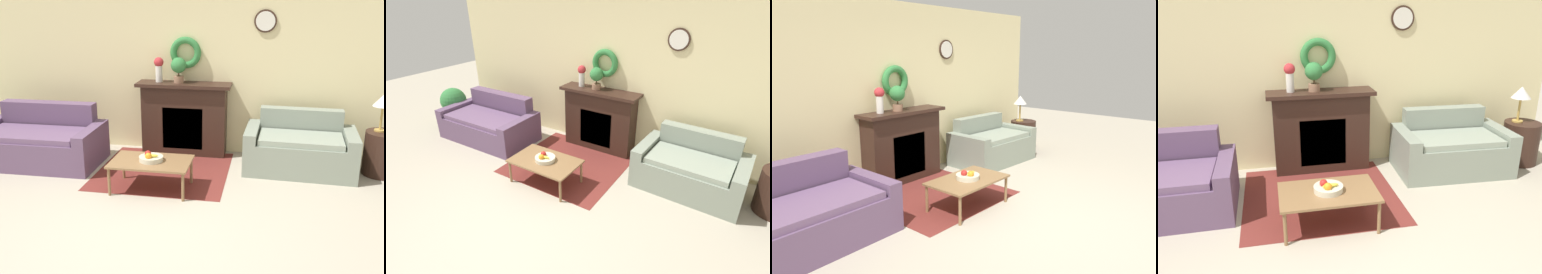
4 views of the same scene
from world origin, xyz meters
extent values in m
cube|color=maroon|center=(-0.22, 1.74, 0.00)|extent=(1.80, 1.73, 0.01)
cube|color=beige|center=(0.00, 2.75, 1.35)|extent=(6.80, 0.06, 2.70)
cylinder|color=#382319|center=(1.07, 2.70, 2.00)|extent=(0.32, 0.02, 0.32)
cylinder|color=white|center=(1.07, 2.69, 2.00)|extent=(0.27, 0.01, 0.27)
torus|color=#337A3D|center=(-0.08, 2.66, 1.54)|extent=(0.47, 0.10, 0.47)
cube|color=#331E16|center=(-0.08, 2.54, 0.53)|extent=(1.27, 0.34, 1.06)
cube|color=black|center=(-0.08, 2.39, 0.44)|extent=(0.61, 0.02, 0.63)
cube|color=orange|center=(-0.08, 2.38, 0.36)|extent=(0.49, 0.01, 0.35)
cube|color=#331E16|center=(-0.08, 2.51, 1.08)|extent=(1.41, 0.41, 0.05)
cube|color=#604766|center=(-1.27, 1.73, 0.28)|extent=(0.18, 0.99, 0.57)
cube|color=gray|center=(1.63, 2.00, 0.22)|extent=(1.19, 0.73, 0.45)
cube|color=gray|center=(1.65, 2.44, 0.41)|extent=(1.17, 0.24, 0.81)
cube|color=gray|center=(0.97, 2.12, 0.29)|extent=(0.21, 0.88, 0.59)
cube|color=gray|center=(2.30, 2.07, 0.29)|extent=(0.21, 0.88, 0.59)
cube|color=gray|center=(1.63, 2.00, 0.49)|extent=(1.14, 0.68, 0.08)
cube|color=olive|center=(-0.22, 1.10, 0.37)|extent=(1.00, 0.63, 0.03)
cylinder|color=olive|center=(-0.68, 0.83, 0.18)|extent=(0.04, 0.04, 0.36)
cylinder|color=olive|center=(0.24, 0.83, 0.18)|extent=(0.04, 0.04, 0.36)
cylinder|color=olive|center=(-0.68, 1.38, 0.18)|extent=(0.04, 0.04, 0.36)
cylinder|color=olive|center=(0.24, 1.38, 0.18)|extent=(0.04, 0.04, 0.36)
cylinder|color=beige|center=(-0.22, 1.11, 0.41)|extent=(0.30, 0.30, 0.06)
sphere|color=#B2231E|center=(-0.27, 1.13, 0.46)|extent=(0.08, 0.08, 0.08)
sphere|color=orange|center=(-0.24, 1.04, 0.47)|extent=(0.08, 0.08, 0.08)
ellipsoid|color=yellow|center=(-0.21, 1.07, 0.46)|extent=(0.17, 0.06, 0.04)
cylinder|color=#331E16|center=(2.74, 2.15, 0.30)|extent=(0.50, 0.50, 0.60)
cylinder|color=#B28E42|center=(2.68, 2.20, 0.61)|extent=(0.15, 0.15, 0.02)
cylinder|color=#B28E42|center=(2.68, 2.20, 0.78)|extent=(0.03, 0.03, 0.32)
cone|color=silver|center=(2.68, 2.20, 1.03)|extent=(0.26, 0.26, 0.16)
cylinder|color=silver|center=(-0.47, 2.54, 1.23)|extent=(0.10, 0.10, 0.24)
sphere|color=#B72D33|center=(-0.47, 2.54, 1.40)|extent=(0.14, 0.14, 0.14)
cylinder|color=#8E664C|center=(-0.16, 2.52, 1.16)|extent=(0.15, 0.15, 0.10)
cylinder|color=#4C3823|center=(-0.16, 2.52, 1.24)|extent=(0.02, 0.02, 0.06)
sphere|color=#337A3D|center=(-0.16, 2.52, 1.37)|extent=(0.23, 0.23, 0.23)
camera|label=1|loc=(1.22, -3.97, 2.35)|focal=42.00mm
camera|label=2|loc=(2.21, -1.87, 2.66)|focal=28.00mm
camera|label=3|loc=(-3.68, -1.83, 1.97)|focal=35.00mm
camera|label=4|loc=(-0.74, -2.26, 2.16)|focal=35.00mm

